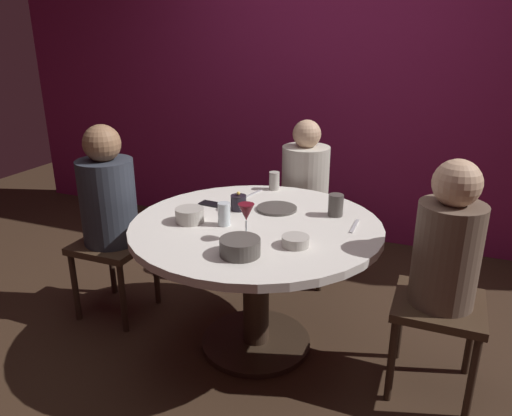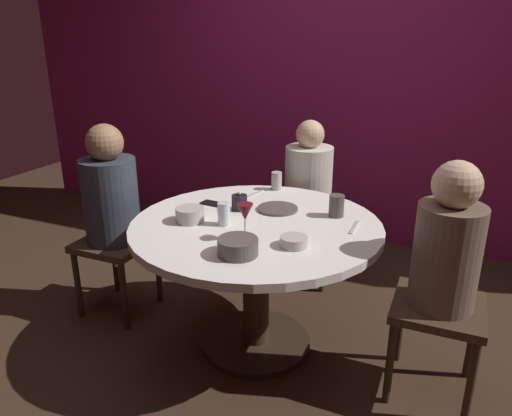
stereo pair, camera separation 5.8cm
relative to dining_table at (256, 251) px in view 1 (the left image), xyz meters
name	(u,v)px [view 1 (the left image)]	position (x,y,z in m)	size (l,w,h in m)	color
ground_plane	(256,343)	(0.00, 0.00, -0.57)	(8.00, 8.00, 0.00)	#382619
back_wall	(339,77)	(0.00, 1.73, 0.73)	(6.00, 0.10, 2.60)	maroon
dining_table	(256,251)	(0.00, 0.00, 0.00)	(1.28, 1.28, 0.72)	silver
seated_diner_left	(108,201)	(-0.91, 0.00, 0.15)	(0.40, 0.40, 1.16)	#3F2D1E
seated_diner_back	(305,182)	(0.00, 0.88, 0.12)	(0.40, 0.40, 1.11)	#3F2D1E
seated_diner_right	(447,254)	(0.91, 0.00, 0.14)	(0.40, 0.40, 1.14)	#3F2D1E
candle_holder	(239,203)	(-0.16, 0.14, 0.20)	(0.08, 0.08, 0.10)	black
wine_glass	(246,214)	(0.04, -0.21, 0.29)	(0.08, 0.08, 0.18)	silver
dinner_plate	(277,208)	(0.03, 0.22, 0.16)	(0.22, 0.22, 0.01)	#4C4742
cell_phone	(212,204)	(-0.33, 0.16, 0.16)	(0.07, 0.14, 0.01)	black
bowl_serving_large	(240,247)	(0.08, -0.37, 0.19)	(0.18, 0.18, 0.07)	#4C4742
bowl_salad_center	(190,215)	(-0.32, -0.11, 0.19)	(0.15, 0.15, 0.07)	#B2ADA3
bowl_small_white	(295,241)	(0.27, -0.19, 0.18)	(0.13, 0.13, 0.05)	#B2ADA3
cup_near_candle	(336,205)	(0.35, 0.25, 0.22)	(0.08, 0.08, 0.12)	#4C4742
cup_by_left_diner	(274,181)	(-0.10, 0.56, 0.21)	(0.06, 0.06, 0.11)	#B2ADA3
cup_by_right_diner	(224,214)	(-0.14, -0.09, 0.22)	(0.06, 0.06, 0.12)	silver
fork_near_plate	(354,226)	(0.47, 0.14, 0.16)	(0.02, 0.18, 0.01)	#B7B7BC
knife_near_plate	(253,194)	(-0.19, 0.42, 0.16)	(0.02, 0.18, 0.01)	#B7B7BC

